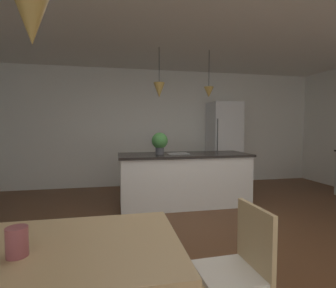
{
  "coord_description": "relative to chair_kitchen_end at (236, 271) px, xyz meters",
  "views": [
    {
      "loc": [
        -0.92,
        -2.76,
        1.35
      ],
      "look_at": [
        -0.35,
        0.05,
        1.17
      ],
      "focal_mm": 27.27,
      "sensor_mm": 36.0,
      "label": 1
    }
  ],
  "objects": [
    {
      "name": "wall_back_kitchen",
      "position": [
        0.21,
        4.62,
        0.88
      ],
      "size": [
        10.0,
        0.12,
        2.7
      ],
      "primitive_type": "cube",
      "color": "white",
      "rests_on": "ground_plane"
    },
    {
      "name": "pendant_over_table",
      "position": [
        -1.15,
        0.13,
        1.46
      ],
      "size": [
        0.19,
        0.19,
        0.9
      ],
      "color": "black"
    },
    {
      "name": "ground_plane",
      "position": [
        0.21,
        1.36,
        -0.49
      ],
      "size": [
        10.0,
        8.4,
        0.04
      ],
      "primitive_type": "cube",
      "color": "brown"
    },
    {
      "name": "pendant_over_island_aux",
      "position": [
        0.9,
        2.89,
        1.51
      ],
      "size": [
        0.17,
        0.17,
        0.81
      ],
      "color": "black"
    },
    {
      "name": "pendant_over_island_main",
      "position": [
        0.01,
        2.89,
        1.51
      ],
      "size": [
        0.19,
        0.19,
        0.84
      ],
      "color": "black"
    },
    {
      "name": "refrigerator",
      "position": [
        1.78,
        4.22,
        0.5
      ],
      "size": [
        0.69,
        0.67,
        1.94
      ],
      "color": "silver",
      "rests_on": "ground_plane"
    },
    {
      "name": "chair_kitchen_end",
      "position": [
        0.0,
        0.0,
        0.0
      ],
      "size": [
        0.42,
        0.42,
        0.87
      ],
      "color": "tan",
      "rests_on": "ground_plane"
    },
    {
      "name": "vase_on_dining_table",
      "position": [
        -1.19,
        -0.07,
        0.33
      ],
      "size": [
        0.1,
        0.1,
        0.14
      ],
      "color": "#994C51",
      "rests_on": "dining_table"
    },
    {
      "name": "kitchen_island",
      "position": [
        0.45,
        2.89,
        -0.01
      ],
      "size": [
        2.27,
        0.86,
        0.91
      ],
      "color": "white",
      "rests_on": "ground_plane"
    },
    {
      "name": "potted_plant_on_island",
      "position": [
        0.02,
        2.89,
        0.64
      ],
      "size": [
        0.28,
        0.28,
        0.37
      ],
      "color": "#4C4C51",
      "rests_on": "kitchen_island"
    }
  ]
}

